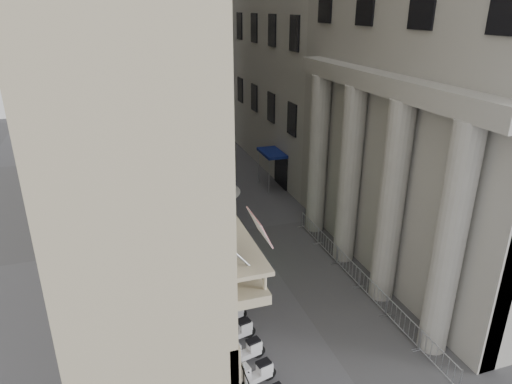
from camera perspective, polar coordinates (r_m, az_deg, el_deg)
iron_fence at (r=28.47m, az=-8.65°, el=-6.90°), size 0.30×28.00×1.40m
blue_awning at (r=37.45m, az=1.95°, el=0.68°), size 1.60×3.00×3.00m
scooter_3 at (r=20.25m, az=-1.14°, el=-20.46°), size 1.49×0.85×1.50m
scooter_4 at (r=21.19m, az=-2.24°, el=-18.17°), size 1.49×0.85×1.50m
scooter_5 at (r=22.17m, az=-3.22°, el=-16.07°), size 1.49×0.85×1.50m
scooter_6 at (r=23.19m, az=-4.10°, el=-14.15°), size 1.49×0.85×1.50m
scooter_7 at (r=24.23m, az=-4.89°, el=-12.39°), size 1.49×0.85×1.50m
scooter_8 at (r=25.30m, az=-5.61°, el=-10.77°), size 1.49×0.85×1.50m
scooter_9 at (r=26.39m, az=-6.26°, el=-9.28°), size 1.49×0.85×1.50m
scooter_10 at (r=27.50m, az=-6.85°, el=-7.92°), size 1.49×0.85×1.50m
scooter_11 at (r=28.62m, az=-7.40°, el=-6.65°), size 1.49×0.85×1.50m
scooter_12 at (r=29.77m, az=-7.90°, el=-5.49°), size 1.49×0.85×1.50m
scooter_13 at (r=30.92m, az=-8.36°, el=-4.41°), size 1.49×0.85×1.50m
barrier_0 at (r=21.22m, az=21.70°, el=-20.00°), size 0.60×2.40×1.10m
barrier_1 at (r=22.66m, az=17.64°, el=-16.30°), size 0.60×2.40×1.10m
barrier_2 at (r=24.27m, az=14.22°, el=-13.01°), size 0.60×2.40×1.10m
barrier_3 at (r=26.03m, az=11.31°, el=-10.11°), size 0.60×2.40×1.10m
barrier_4 at (r=27.89m, az=8.83°, el=-7.56°), size 0.60×2.40×1.10m
barrier_5 at (r=29.85m, az=6.69°, el=-5.34°), size 0.60×2.40×1.10m
security_tent at (r=29.84m, az=-6.65°, el=1.00°), size 4.44×4.44×3.61m
street_lamp at (r=27.87m, az=-8.90°, el=4.59°), size 2.92×0.58×9.01m
info_kiosk at (r=25.36m, az=-4.21°, el=-8.11°), size 0.57×0.92×1.88m
pedestrian_a at (r=36.65m, az=-3.00°, el=1.74°), size 0.72×0.51×1.87m
pedestrian_b at (r=36.62m, az=-3.74°, el=1.43°), size 0.95×0.92×1.55m
pedestrian_c at (r=37.08m, az=-3.53°, el=1.96°), size 1.06×0.90×1.85m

